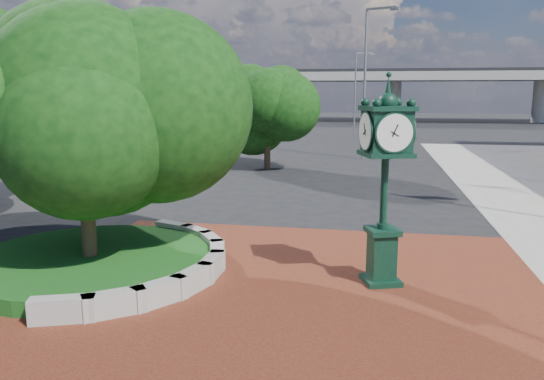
{
  "coord_description": "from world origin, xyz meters",
  "views": [
    {
      "loc": [
        1.94,
        -11.81,
        4.5
      ],
      "look_at": [
        -0.59,
        1.5,
        1.95
      ],
      "focal_mm": 35.0,
      "sensor_mm": 36.0,
      "label": 1
    }
  ],
  "objects_px": {
    "street_lamp_far": "(357,89)",
    "street_lamp_near": "(368,72)",
    "parked_car": "(390,129)",
    "post_clock": "(385,173)"
  },
  "relations": [
    {
      "from": "street_lamp_near",
      "to": "street_lamp_far",
      "type": "height_order",
      "value": "street_lamp_near"
    },
    {
      "from": "street_lamp_far",
      "to": "street_lamp_near",
      "type": "bearing_deg",
      "value": -85.69
    },
    {
      "from": "post_clock",
      "to": "street_lamp_near",
      "type": "height_order",
      "value": "street_lamp_near"
    },
    {
      "from": "post_clock",
      "to": "parked_car",
      "type": "bearing_deg",
      "value": 88.05
    },
    {
      "from": "post_clock",
      "to": "parked_car",
      "type": "height_order",
      "value": "post_clock"
    },
    {
      "from": "parked_car",
      "to": "street_lamp_near",
      "type": "height_order",
      "value": "street_lamp_near"
    },
    {
      "from": "parked_car",
      "to": "street_lamp_near",
      "type": "relative_size",
      "value": 0.48
    },
    {
      "from": "post_clock",
      "to": "parked_car",
      "type": "relative_size",
      "value": 1.03
    },
    {
      "from": "parked_car",
      "to": "street_lamp_far",
      "type": "height_order",
      "value": "street_lamp_far"
    },
    {
      "from": "post_clock",
      "to": "street_lamp_far",
      "type": "xyz_separation_m",
      "value": [
        -1.87,
        39.01,
        2.03
      ]
    }
  ]
}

